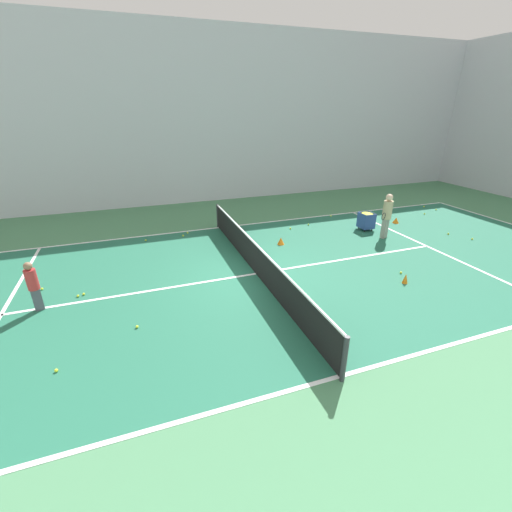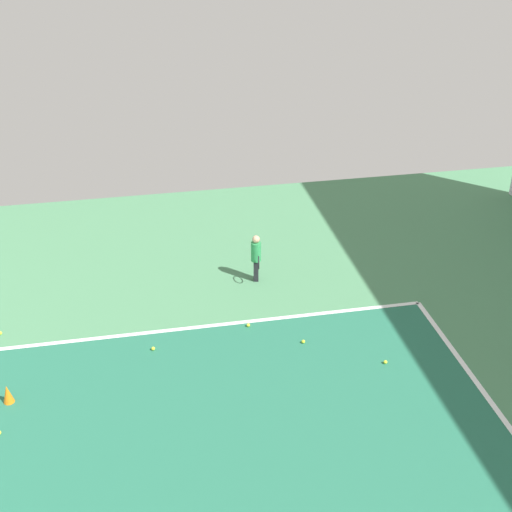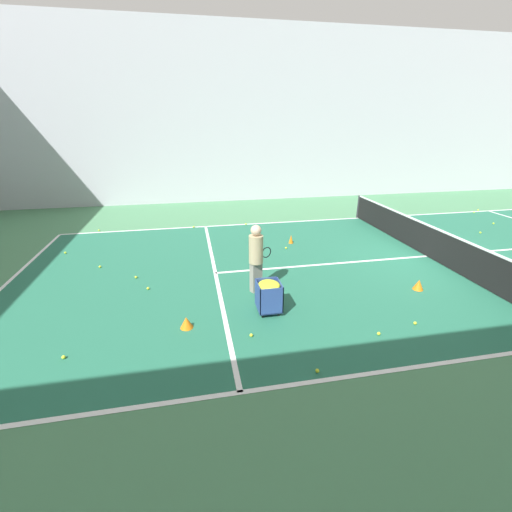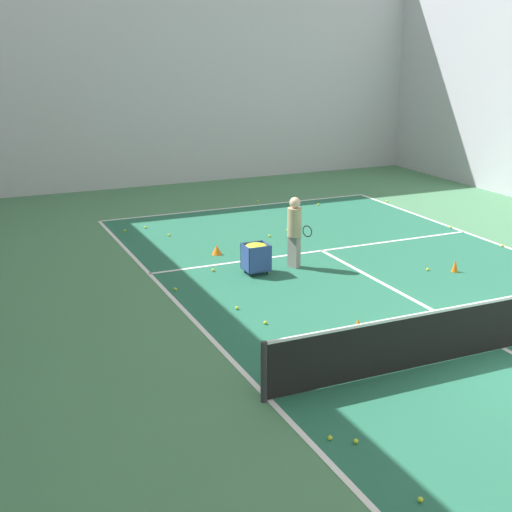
% 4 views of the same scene
% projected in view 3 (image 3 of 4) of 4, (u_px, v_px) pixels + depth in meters
% --- Properties ---
extents(ground_plane, '(37.63, 37.63, 0.00)m').
position_uv_depth(ground_plane, '(426.00, 256.00, 10.89)').
color(ground_plane, '#477F56').
extents(court_playing_area, '(9.32, 24.40, 0.00)m').
position_uv_depth(court_playing_area, '(426.00, 256.00, 10.88)').
color(court_playing_area, '#23664C').
rests_on(court_playing_area, ground).
extents(line_sideline_right, '(0.10, 24.40, 0.00)m').
position_uv_depth(line_sideline_right, '(358.00, 218.00, 15.13)').
color(line_sideline_right, white).
rests_on(line_sideline_right, ground).
extents(line_service_far, '(9.32, 0.10, 0.00)m').
position_uv_depth(line_service_far, '(215.00, 273.00, 9.68)').
color(line_service_far, white).
rests_on(line_service_far, ground).
extents(line_centre_service, '(0.10, 13.42, 0.00)m').
position_uv_depth(line_centre_service, '(426.00, 256.00, 10.88)').
color(line_centre_service, white).
rests_on(line_centre_service, ground).
extents(hall_enclosure_right, '(0.15, 33.93, 8.37)m').
position_uv_depth(hall_enclosure_right, '(325.00, 117.00, 17.87)').
color(hall_enclosure_right, silver).
rests_on(hall_enclosure_right, ground).
extents(tennis_net, '(9.62, 0.10, 1.00)m').
position_uv_depth(tennis_net, '(429.00, 241.00, 10.69)').
color(tennis_net, '#2D2D33').
rests_on(tennis_net, ground).
extents(coach_at_net, '(0.48, 0.67, 1.74)m').
position_uv_depth(coach_at_net, '(256.00, 254.00, 8.30)').
color(coach_at_net, gray).
rests_on(coach_at_net, ground).
extents(ball_cart, '(0.58, 0.52, 0.74)m').
position_uv_depth(ball_cart, '(269.00, 291.00, 7.54)').
color(ball_cart, '#2D478C').
rests_on(ball_cart, ground).
extents(training_cone_0, '(0.16, 0.16, 0.30)m').
position_uv_depth(training_cone_0, '(291.00, 239.00, 12.00)').
color(training_cone_0, orange).
rests_on(training_cone_0, ground).
extents(training_cone_2, '(0.26, 0.26, 0.27)m').
position_uv_depth(training_cone_2, '(419.00, 285.00, 8.70)').
color(training_cone_2, orange).
rests_on(training_cone_2, ground).
extents(training_cone_3, '(0.27, 0.27, 0.25)m').
position_uv_depth(training_cone_3, '(186.00, 322.00, 7.09)').
color(training_cone_3, orange).
rests_on(training_cone_3, ground).
extents(tennis_ball_1, '(0.07, 0.07, 0.07)m').
position_uv_depth(tennis_ball_1, '(493.00, 223.00, 14.24)').
color(tennis_ball_1, yellow).
rests_on(tennis_ball_1, ground).
extents(tennis_ball_2, '(0.07, 0.07, 0.07)m').
position_uv_depth(tennis_ball_2, '(478.00, 210.00, 16.36)').
color(tennis_ball_2, yellow).
rests_on(tennis_ball_2, ground).
extents(tennis_ball_3, '(0.07, 0.07, 0.07)m').
position_uv_depth(tennis_ball_3, '(474.00, 212.00, 15.97)').
color(tennis_ball_3, yellow).
rests_on(tennis_ball_3, ground).
extents(tennis_ball_5, '(0.07, 0.07, 0.07)m').
position_uv_depth(tennis_ball_5, '(415.00, 323.00, 7.23)').
color(tennis_ball_5, yellow).
rests_on(tennis_ball_5, ground).
extents(tennis_ball_6, '(0.07, 0.07, 0.07)m').
position_uv_depth(tennis_ball_6, '(148.00, 288.00, 8.72)').
color(tennis_ball_6, yellow).
rests_on(tennis_ball_6, ground).
extents(tennis_ball_11, '(0.07, 0.07, 0.07)m').
position_uv_depth(tennis_ball_11, '(379.00, 334.00, 6.87)').
color(tennis_ball_11, yellow).
rests_on(tennis_ball_11, ground).
extents(tennis_ball_12, '(0.07, 0.07, 0.07)m').
position_uv_depth(tennis_ball_12, '(194.00, 227.00, 13.77)').
color(tennis_ball_12, yellow).
rests_on(tennis_ball_12, ground).
extents(tennis_ball_18, '(0.07, 0.07, 0.07)m').
position_uv_depth(tennis_ball_18, '(100.00, 267.00, 10.02)').
color(tennis_ball_18, yellow).
rests_on(tennis_ball_18, ground).
extents(tennis_ball_19, '(0.07, 0.07, 0.07)m').
position_uv_depth(tennis_ball_19, '(65.00, 253.00, 11.08)').
color(tennis_ball_19, yellow).
rests_on(tennis_ball_19, ground).
extents(tennis_ball_23, '(0.07, 0.07, 0.07)m').
position_uv_depth(tennis_ball_23, '(480.00, 233.00, 13.07)').
color(tennis_ball_23, yellow).
rests_on(tennis_ball_23, ground).
extents(tennis_ball_24, '(0.07, 0.07, 0.07)m').
position_uv_depth(tennis_ball_24, '(64.00, 357.00, 6.19)').
color(tennis_ball_24, yellow).
rests_on(tennis_ball_24, ground).
extents(tennis_ball_26, '(0.07, 0.07, 0.07)m').
position_uv_depth(tennis_ball_26, '(317.00, 371.00, 5.85)').
color(tennis_ball_26, yellow).
rests_on(tennis_ball_26, ground).
extents(tennis_ball_30, '(0.07, 0.07, 0.07)m').
position_uv_depth(tennis_ball_30, '(99.00, 230.00, 13.34)').
color(tennis_ball_30, yellow).
rests_on(tennis_ball_30, ground).
extents(tennis_ball_31, '(0.07, 0.07, 0.07)m').
position_uv_depth(tennis_ball_31, '(136.00, 277.00, 9.35)').
color(tennis_ball_31, yellow).
rests_on(tennis_ball_31, ground).
extents(tennis_ball_32, '(0.07, 0.07, 0.07)m').
position_uv_depth(tennis_ball_32, '(286.00, 248.00, 11.49)').
color(tennis_ball_32, yellow).
rests_on(tennis_ball_32, ground).
extents(tennis_ball_35, '(0.07, 0.07, 0.07)m').
position_uv_depth(tennis_ball_35, '(246.00, 224.00, 14.16)').
color(tennis_ball_35, yellow).
rests_on(tennis_ball_35, ground).
extents(tennis_ball_37, '(0.07, 0.07, 0.07)m').
position_uv_depth(tennis_ball_37, '(251.00, 335.00, 6.82)').
color(tennis_ball_37, yellow).
rests_on(tennis_ball_37, ground).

